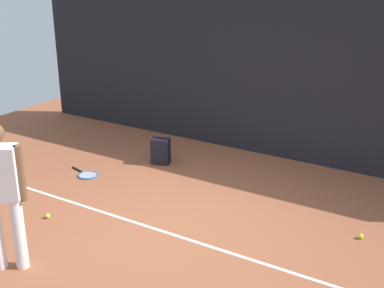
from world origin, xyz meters
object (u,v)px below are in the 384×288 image
(backpack, at_px, (161,151))
(tennis_ball_near_player, at_px, (48,216))
(tennis_player, at_px, (1,189))
(tennis_racket, at_px, (87,175))
(tennis_ball_by_fence, at_px, (361,236))

(backpack, height_order, tennis_ball_near_player, backpack)
(backpack, bearing_deg, tennis_player, 77.44)
(tennis_ball_near_player, bearing_deg, tennis_player, -63.26)
(tennis_racket, xyz_separation_m, tennis_ball_by_fence, (4.24, 0.30, 0.02))
(tennis_ball_by_fence, bearing_deg, tennis_racket, -175.96)
(tennis_player, bearing_deg, tennis_ball_by_fence, 5.77)
(tennis_player, bearing_deg, tennis_ball_near_player, 82.74)
(tennis_player, xyz_separation_m, tennis_ball_near_player, (-0.51, 1.02, -0.93))
(tennis_racket, bearing_deg, tennis_player, -51.74)
(tennis_player, height_order, backpack, tennis_player)
(tennis_racket, height_order, tennis_ball_by_fence, tennis_ball_by_fence)
(tennis_racket, distance_m, tennis_ball_near_player, 1.45)
(tennis_racket, height_order, tennis_ball_near_player, tennis_ball_near_player)
(tennis_racket, bearing_deg, tennis_ball_near_player, -53.98)
(tennis_ball_by_fence, bearing_deg, tennis_player, -140.22)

